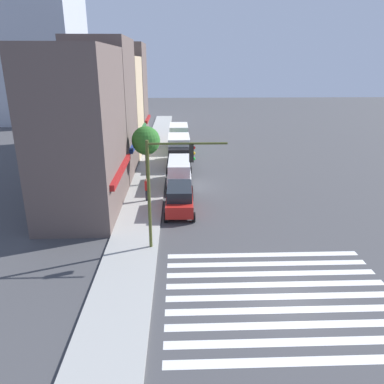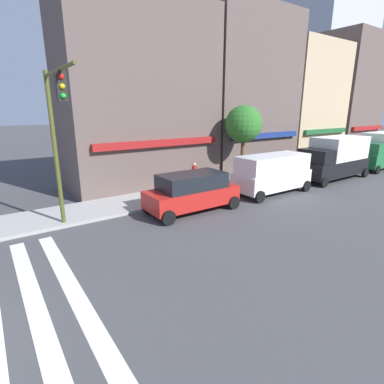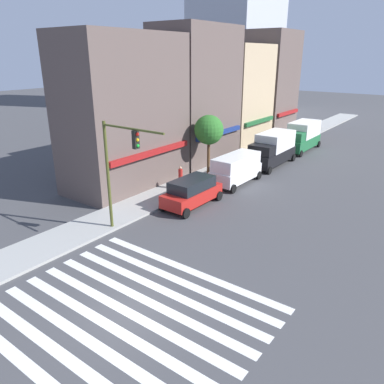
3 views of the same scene
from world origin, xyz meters
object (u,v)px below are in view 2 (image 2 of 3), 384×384
(van_white, at_px, (272,172))
(pedestrian_red_jacket, at_px, (194,177))
(street_tree, at_px, (244,125))
(box_truck_green, at_px, (381,150))
(box_truck_black, at_px, (334,157))
(traffic_signal, at_px, (57,126))
(suv_red, at_px, (192,191))

(van_white, xyz_separation_m, pedestrian_red_jacket, (-4.00, 2.51, -0.21))
(van_white, height_order, street_tree, street_tree)
(pedestrian_red_jacket, relative_size, street_tree, 0.35)
(box_truck_green, bearing_deg, pedestrian_red_jacket, 171.61)
(street_tree, bearing_deg, pedestrian_red_jacket, -176.09)
(van_white, xyz_separation_m, street_tree, (0.18, 2.80, 2.71))
(box_truck_black, height_order, pedestrian_red_jacket, box_truck_black)
(traffic_signal, bearing_deg, van_white, -3.59)
(van_white, bearing_deg, box_truck_black, 0.53)
(suv_red, distance_m, street_tree, 7.34)
(van_white, bearing_deg, suv_red, -179.47)
(traffic_signal, distance_m, suv_red, 6.69)
(box_truck_green, relative_size, street_tree, 1.22)
(suv_red, relative_size, pedestrian_red_jacket, 2.67)
(traffic_signal, height_order, suv_red, traffic_signal)
(box_truck_black, distance_m, street_tree, 7.46)
(pedestrian_red_jacket, bearing_deg, box_truck_green, -45.31)
(traffic_signal, relative_size, street_tree, 1.27)
(suv_red, distance_m, van_white, 5.93)
(van_white, distance_m, pedestrian_red_jacket, 4.73)
(suv_red, distance_m, box_truck_black, 12.60)
(suv_red, distance_m, pedestrian_red_jacket, 3.17)
(traffic_signal, xyz_separation_m, pedestrian_red_jacket, (7.69, 1.78, -3.29))
(traffic_signal, bearing_deg, suv_red, -7.25)
(van_white, height_order, box_truck_black, box_truck_black)
(suv_red, bearing_deg, box_truck_green, 0.59)
(box_truck_black, bearing_deg, box_truck_green, -0.43)
(pedestrian_red_jacket, distance_m, street_tree, 5.10)
(box_truck_black, relative_size, pedestrian_red_jacket, 3.51)
(pedestrian_red_jacket, bearing_deg, street_tree, -33.42)
(suv_red, relative_size, box_truck_green, 0.76)
(traffic_signal, relative_size, box_truck_green, 1.04)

